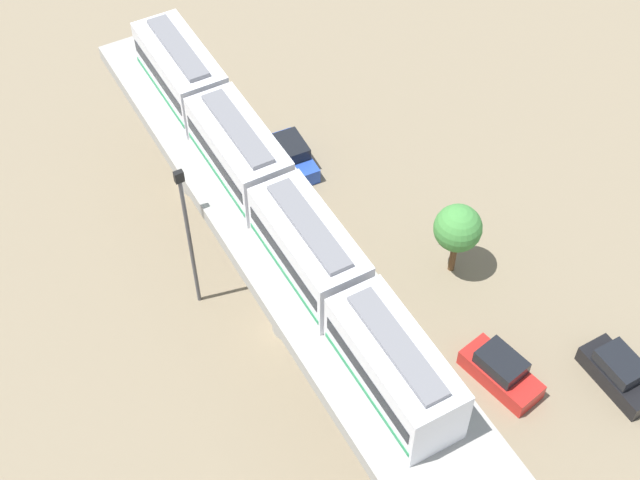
% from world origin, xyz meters
% --- Properties ---
extents(ground_plane, '(120.00, 120.00, 0.00)m').
position_xyz_m(ground_plane, '(0.00, 0.00, 0.00)').
color(ground_plane, '#84755B').
extents(viaduct, '(5.20, 35.80, 7.03)m').
position_xyz_m(viaduct, '(0.00, 0.00, 5.54)').
color(viaduct, '#A8A59E').
rests_on(viaduct, ground).
extents(train, '(2.64, 27.45, 3.24)m').
position_xyz_m(train, '(0.00, 1.29, 8.57)').
color(train, white).
rests_on(train, viaduct).
extents(parked_car_blue, '(2.06, 4.30, 1.76)m').
position_xyz_m(parked_car_blue, '(5.75, 10.57, 0.74)').
color(parked_car_blue, '#284CB7').
rests_on(parked_car_blue, ground).
extents(parked_car_red, '(2.57, 4.47, 1.76)m').
position_xyz_m(parked_car_red, '(7.57, -7.91, 0.74)').
color(parked_car_red, red).
rests_on(parked_car_red, ground).
extents(parked_car_black, '(1.85, 4.22, 1.76)m').
position_xyz_m(parked_car_black, '(12.58, -10.85, 0.74)').
color(parked_car_black, black).
rests_on(parked_car_black, ground).
extents(tree_near_viaduct, '(2.58, 2.58, 4.66)m').
position_xyz_m(tree_near_viaduct, '(9.54, -0.89, 3.33)').
color(tree_near_viaduct, brown).
rests_on(tree_near_viaduct, ground).
extents(signal_post, '(0.44, 0.28, 9.63)m').
position_xyz_m(signal_post, '(-3.40, 3.96, 5.34)').
color(signal_post, '#4C4C51').
rests_on(signal_post, ground).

